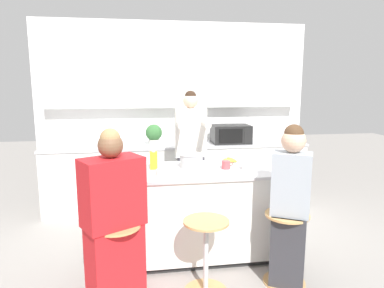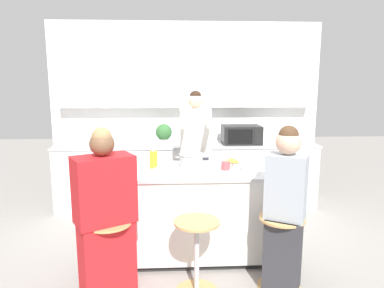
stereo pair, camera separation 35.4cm
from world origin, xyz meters
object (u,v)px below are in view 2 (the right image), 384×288
fruit_bowl (163,172)px  banana_bunch (231,161)px  person_cooking (195,162)px  bar_stool_leftmost (110,254)px  coffee_cup_far (246,167)px  person_seated_near (285,214)px  microwave (241,135)px  kitchen_island (192,212)px  coffee_cup_near (226,166)px  juice_carton (154,159)px  potted_plant (164,133)px  person_wrapped_blanket (105,219)px  bar_stool_rightmost (281,248)px  cooking_pot (191,161)px  bar_stool_center (197,253)px

fruit_bowl → banana_bunch: bearing=30.8°
person_cooking → bar_stool_leftmost: bearing=-119.0°
coffee_cup_far → banana_bunch: bearing=103.7°
person_seated_near → microwave: 2.15m
kitchen_island → coffee_cup_near: coffee_cup_near is taller
person_cooking → coffee_cup_far: bearing=-56.1°
juice_carton → potted_plant: (0.06, 1.40, 0.08)m
person_cooking → banana_bunch: size_ratio=9.32×
kitchen_island → juice_carton: bearing=168.5°
person_wrapped_blanket → microwave: size_ratio=2.65×
bar_stool_leftmost → potted_plant: bearing=79.4°
coffee_cup_near → person_wrapped_blanket: bearing=-149.4°
bar_stool_rightmost → cooking_pot: 1.22m
person_seated_near → fruit_bowl: 1.19m
bar_stool_center → person_wrapped_blanket: person_wrapped_blanket is taller
bar_stool_rightmost → potted_plant: 2.50m
kitchen_island → person_wrapped_blanket: person_wrapped_blanket is taller
bar_stool_rightmost → banana_bunch: size_ratio=3.59×
person_wrapped_blanket → cooking_pot: size_ratio=4.32×
fruit_bowl → microwave: (1.08, 1.63, 0.11)m
bar_stool_leftmost → cooking_pot: (0.73, 0.76, 0.63)m
kitchen_island → person_cooking: 0.76m
coffee_cup_far → person_wrapped_blanket: bearing=-155.9°
person_cooking → coffee_cup_near: (0.27, -0.67, 0.12)m
bar_stool_rightmost → potted_plant: size_ratio=2.28×
bar_stool_rightmost → microwave: bearing=88.8°
person_cooking → microwave: 1.09m
bar_stool_leftmost → bar_stool_rightmost: bearing=0.7°
coffee_cup_far → microwave: microwave is taller
person_cooking → microwave: size_ratio=3.12×
person_wrapped_blanket → potted_plant: person_wrapped_blanket is taller
bar_stool_rightmost → banana_bunch: banana_bunch is taller
potted_plant → bar_stool_leftmost: bearing=-100.6°
bar_stool_rightmost → coffee_cup_far: (-0.21, 0.56, 0.60)m
bar_stool_leftmost → coffee_cup_far: (1.27, 0.58, 0.60)m
bar_stool_rightmost → fruit_bowl: 1.28m
bar_stool_leftmost → person_wrapped_blanket: bearing=170.0°
cooking_pot → coffee_cup_near: cooking_pot is taller
bar_stool_center → juice_carton: bearing=117.0°
kitchen_island → fruit_bowl: 0.60m
fruit_bowl → person_wrapped_blanket: bearing=-133.9°
bar_stool_leftmost → juice_carton: size_ratio=3.39×
bar_stool_rightmost → cooking_pot: (-0.75, 0.74, 0.63)m
bar_stool_rightmost → person_seated_near: person_seated_near is taller
person_wrapped_blanket → kitchen_island: bearing=12.5°
bar_stool_leftmost → coffee_cup_near: 1.40m
banana_bunch → juice_carton: size_ratio=0.94×
coffee_cup_far → microwave: (0.25, 1.54, 0.10)m
bar_stool_rightmost → person_wrapped_blanket: size_ratio=0.45×
fruit_bowl → coffee_cup_far: coffee_cup_far is taller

